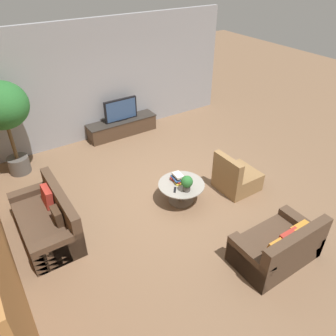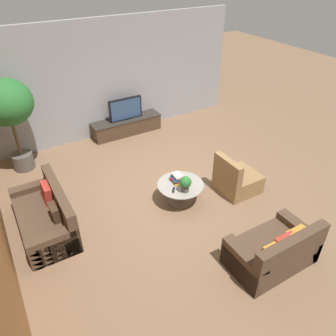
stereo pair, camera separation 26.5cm
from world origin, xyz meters
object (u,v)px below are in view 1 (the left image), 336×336
Objects in this scene: television at (121,110)px; coffee_table at (181,189)px; media_console at (122,127)px; couch_near_entry at (278,247)px; couch_by_wall at (48,221)px; potted_plant_tabletop at (187,183)px; armchair_wicker at (236,178)px; potted_palm_tall at (2,110)px.

coffee_table is at bearing -95.38° from television.
television is at bearing 84.62° from coffee_table.
media_console is 2.09× the size of coffee_table.
couch_by_wall is at bearing -42.12° from couch_near_entry.
television reaches higher than couch_by_wall.
television is 2.82× the size of potted_plant_tabletop.
armchair_wicker is at bearing -3.28° from potted_plant_tabletop.
couch_near_entry is 1.98m from potted_plant_tabletop.
couch_near_entry is (2.95, -2.67, 0.00)m from couch_by_wall.
television is 3.31m from coffee_table.
coffee_table is 0.53× the size of couch_by_wall.
television is 3.51m from potted_plant_tabletop.
media_console is at bearing 7.56° from potted_palm_tall.
television reaches higher than armchair_wicker.
armchair_wicker reaches higher than couch_near_entry.
couch_near_entry is 4.25× the size of potted_plant_tabletop.
television is at bearing -90.00° from media_console.
armchair_wicker is (1.21, -0.30, -0.02)m from coffee_table.
potted_plant_tabletop is (-0.35, -3.50, 0.38)m from media_console.
potted_palm_tall reaches higher than television.
couch_near_entry is (0.12, -5.39, -0.44)m from television.
television reaches higher than couch_near_entry.
armchair_wicker is 1.29m from potted_plant_tabletop.
potted_palm_tall is 4.09m from potted_plant_tabletop.
armchair_wicker is (3.73, -0.85, -0.01)m from couch_by_wall.
television is (0.00, -0.00, 0.50)m from media_console.
media_console is at bearing 84.62° from coffee_table.
television reaches higher than media_console.
potted_plant_tabletop is (-1.25, 0.07, 0.34)m from armchair_wicker.
coffee_table is at bearing -49.08° from potted_palm_tall.
media_console is at bearing 90.00° from television.
couch_near_entry is 5.95m from potted_palm_tall.
television is 3.95m from couch_by_wall.
television is 5.41m from couch_near_entry.
potted_palm_tall reaches higher than media_console.
couch_near_entry is at bearing -59.59° from potted_palm_tall.
couch_by_wall is (-2.83, -2.72, 0.06)m from media_console.
potted_palm_tall is at bearing -172.47° from television.
potted_palm_tall is (-2.82, -0.37, 0.82)m from television.
armchair_wicker is at bearing -75.83° from television.
couch_by_wall is 0.81× the size of potted_palm_tall.
potted_palm_tall reaches higher than couch_by_wall.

